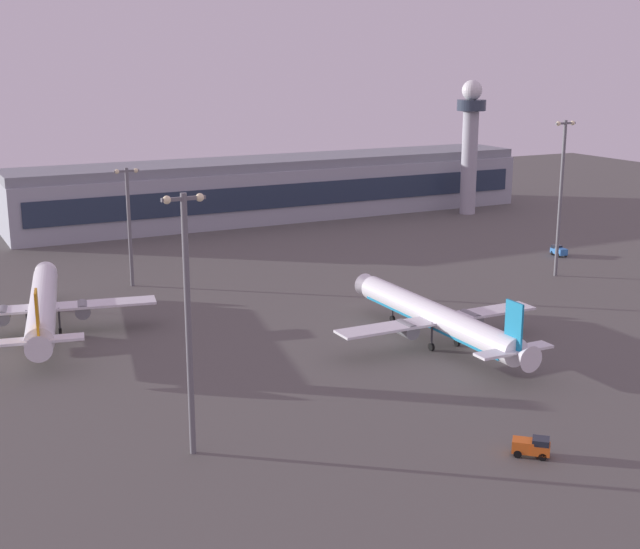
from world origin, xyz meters
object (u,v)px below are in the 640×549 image
at_px(apron_light_east, 129,219).
at_px(apron_light_west, 188,311).
at_px(airplane_terminal_side, 43,306).
at_px(apron_light_central, 561,190).
at_px(airplane_taxiway_distant, 437,318).
at_px(control_tower, 470,137).
at_px(cargo_loader, 559,251).
at_px(maintenance_van, 532,446).

distance_m(apron_light_east, apron_light_west, 77.19).
xyz_separation_m(airplane_terminal_side, apron_light_central, (99.49, -7.91, 13.09)).
bearing_deg(apron_light_central, apron_light_east, 158.67).
bearing_deg(airplane_taxiway_distant, airplane_terminal_side, 147.54).
relative_size(control_tower, cargo_loader, 8.44).
height_order(airplane_taxiway_distant, apron_light_west, apron_light_west).
relative_size(airplane_taxiway_distant, apron_light_east, 1.93).
bearing_deg(cargo_loader, maintenance_van, -124.14).
xyz_separation_m(control_tower, apron_light_east, (-106.26, -36.81, -8.18)).
bearing_deg(apron_light_central, airplane_terminal_side, 175.46).
bearing_deg(control_tower, maintenance_van, -123.43).
bearing_deg(cargo_loader, apron_light_east, 178.66).
height_order(cargo_loader, apron_light_east, apron_light_east).
distance_m(maintenance_van, apron_light_west, 40.96).
bearing_deg(control_tower, airplane_terminal_side, -154.77).
bearing_deg(apron_light_central, cargo_loader, 46.56).
distance_m(airplane_terminal_side, apron_light_central, 100.66).
xyz_separation_m(airplane_terminal_side, apron_light_east, (20.51, 22.93, 8.83)).
relative_size(airplane_taxiway_distant, apron_light_west, 1.50).
relative_size(cargo_loader, apron_light_east, 0.19).
height_order(control_tower, apron_light_east, control_tower).
bearing_deg(control_tower, apron_light_east, -160.89).
bearing_deg(airplane_terminal_side, control_tower, 36.24).
xyz_separation_m(airplane_terminal_side, maintenance_van, (40.60, -70.79, -3.28)).
xyz_separation_m(airplane_taxiway_distant, cargo_loader, (59.54, 39.49, -3.13)).
xyz_separation_m(control_tower, cargo_loader, (-14.07, -53.71, -20.29)).
height_order(cargo_loader, apron_light_west, apron_light_west).
distance_m(cargo_loader, apron_light_west, 121.97).
xyz_separation_m(airplane_taxiway_distant, apron_light_east, (-32.65, 56.38, 8.98)).
relative_size(airplane_taxiway_distant, maintenance_van, 10.11).
distance_m(airplane_terminal_side, apron_light_west, 54.85).
distance_m(control_tower, cargo_loader, 59.11).
bearing_deg(apron_light_west, airplane_taxiway_distant, 23.01).
height_order(airplane_terminal_side, maintenance_van, airplane_terminal_side).
distance_m(cargo_loader, apron_light_central, 25.24).
relative_size(control_tower, airplane_taxiway_distant, 0.84).
bearing_deg(apron_light_central, apron_light_west, -153.98).
xyz_separation_m(cargo_loader, apron_light_west, (-105.60, -59.05, 15.46)).
bearing_deg(apron_light_west, control_tower, 43.30).
height_order(apron_light_east, apron_light_west, apron_light_west).
relative_size(control_tower, apron_light_central, 1.19).
distance_m(apron_light_central, apron_light_west, 102.81).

